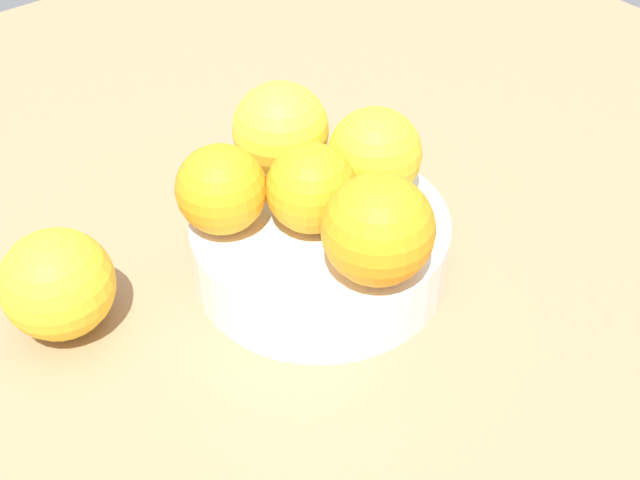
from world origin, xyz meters
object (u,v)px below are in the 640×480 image
(orange_in_bowl_1, at_px, (307,185))
(orange_in_bowl_2, at_px, (378,230))
(fruit_bowl, at_px, (320,246))
(orange_in_bowl_0, at_px, (378,156))
(orange_in_bowl_4, at_px, (221,189))
(orange_loose_0, at_px, (58,284))
(orange_in_bowl_3, at_px, (281,130))

(orange_in_bowl_1, xyz_separation_m, orange_in_bowl_2, (-0.07, -0.00, 0.01))
(fruit_bowl, relative_size, orange_in_bowl_1, 2.95)
(orange_in_bowl_0, relative_size, orange_in_bowl_2, 0.93)
(fruit_bowl, relative_size, orange_in_bowl_4, 2.96)
(orange_in_bowl_0, bearing_deg, fruit_bowl, 85.76)
(orange_in_bowl_1, height_order, orange_loose_0, orange_in_bowl_1)
(orange_in_bowl_0, bearing_deg, orange_in_bowl_1, 81.79)
(orange_in_bowl_1, bearing_deg, orange_loose_0, 68.59)
(orange_in_bowl_2, distance_m, orange_in_bowl_3, 0.13)
(orange_in_bowl_0, distance_m, orange_in_bowl_4, 0.11)
(fruit_bowl, height_order, orange_in_bowl_1, orange_in_bowl_1)
(orange_in_bowl_2, xyz_separation_m, orange_in_bowl_4, (0.10, 0.05, -0.01))
(orange_in_bowl_1, bearing_deg, orange_in_bowl_4, 55.38)
(orange_in_bowl_0, xyz_separation_m, orange_in_bowl_2, (-0.06, 0.05, 0.00))
(orange_loose_0, bearing_deg, orange_in_bowl_4, -104.94)
(orange_in_bowl_1, relative_size, orange_in_bowl_2, 0.86)
(orange_in_bowl_0, height_order, orange_in_bowl_2, orange_in_bowl_2)
(orange_loose_0, bearing_deg, orange_in_bowl_1, -111.41)
(orange_in_bowl_1, height_order, orange_in_bowl_2, orange_in_bowl_2)
(orange_in_bowl_0, distance_m, orange_loose_0, 0.23)
(fruit_bowl, xyz_separation_m, orange_in_bowl_4, (0.04, 0.05, 0.06))
(fruit_bowl, bearing_deg, orange_loose_0, 68.11)
(fruit_bowl, bearing_deg, orange_in_bowl_2, 174.86)
(orange_in_bowl_1, xyz_separation_m, orange_loose_0, (0.06, 0.16, -0.04))
(orange_in_bowl_2, bearing_deg, orange_in_bowl_1, 1.43)
(orange_in_bowl_1, relative_size, orange_in_bowl_3, 0.88)
(orange_in_bowl_1, relative_size, orange_loose_0, 0.82)
(fruit_bowl, distance_m, orange_in_bowl_4, 0.09)
(orange_in_bowl_1, bearing_deg, orange_in_bowl_2, -178.57)
(orange_in_bowl_4, bearing_deg, orange_in_bowl_2, -154.13)
(orange_in_bowl_2, distance_m, orange_loose_0, 0.21)
(orange_in_bowl_3, bearing_deg, orange_in_bowl_2, 170.71)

